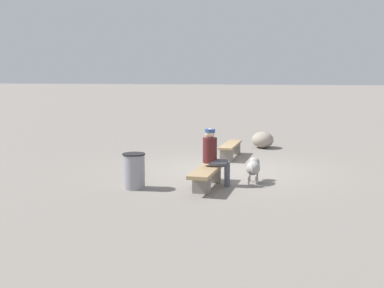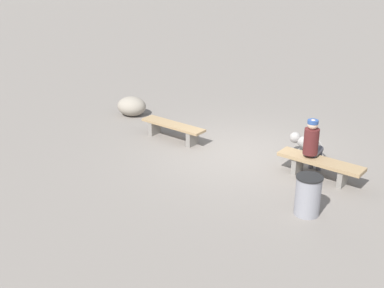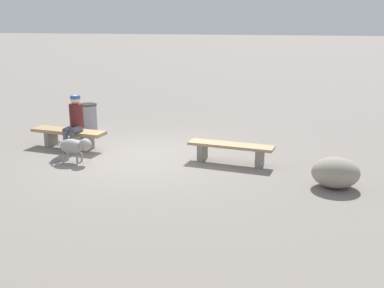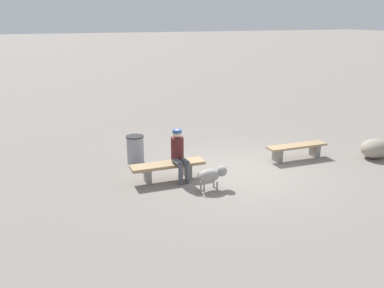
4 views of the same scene
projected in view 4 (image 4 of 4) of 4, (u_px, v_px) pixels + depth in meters
ground at (241, 171)px, 10.95m from camera, size 210.00×210.00×0.06m
bench_left at (297, 149)px, 11.73m from camera, size 1.86×0.49×0.43m
bench_right at (168, 167)px, 10.19m from camera, size 1.90×0.54×0.45m
seated_person at (179, 151)px, 10.08m from camera, size 0.34×0.62×1.30m
dog at (212, 175)px, 9.64m from camera, size 0.84×0.33×0.55m
trash_bin at (135, 149)px, 11.40m from camera, size 0.50×0.50×0.79m
boulder at (375, 149)px, 11.83m from camera, size 0.99×0.89×0.56m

